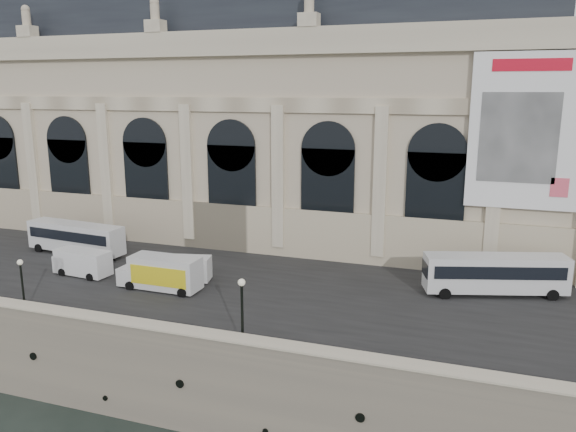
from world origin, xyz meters
name	(u,v)px	position (x,y,z in m)	size (l,w,h in m)	color
ground	(156,427)	(0.00, 0.00, 0.00)	(260.00, 260.00, 0.00)	black
quay	(307,249)	(0.00, 35.00, 3.00)	(160.00, 70.00, 6.00)	gray
street	(238,279)	(0.00, 14.00, 6.03)	(160.00, 24.00, 0.06)	#2D2D2D
parapet	(156,333)	(0.00, 0.60, 6.62)	(160.00, 1.40, 1.21)	gray
museum	(248,114)	(-5.98, 30.86, 19.72)	(69.00, 18.70, 29.10)	#C1B494
bus_left	(76,237)	(-18.71, 15.72, 7.81)	(11.10, 3.36, 3.22)	silver
bus_right	(495,273)	(21.42, 17.16, 7.88)	(11.56, 5.54, 3.35)	silver
van_b	(80,262)	(-13.92, 10.41, 7.21)	(5.49, 2.60, 2.37)	silver
van_c	(179,269)	(-4.63, 11.86, 7.13)	(5.27, 2.92, 2.22)	silver
box_truck	(161,273)	(-5.01, 9.51, 7.45)	(7.18, 2.63, 2.88)	silver
lamp_left	(23,286)	(-12.13, 1.79, 8.07)	(0.42, 0.42, 4.16)	black
lamp_right	(242,314)	(5.78, 1.71, 8.34)	(0.48, 0.48, 4.70)	black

